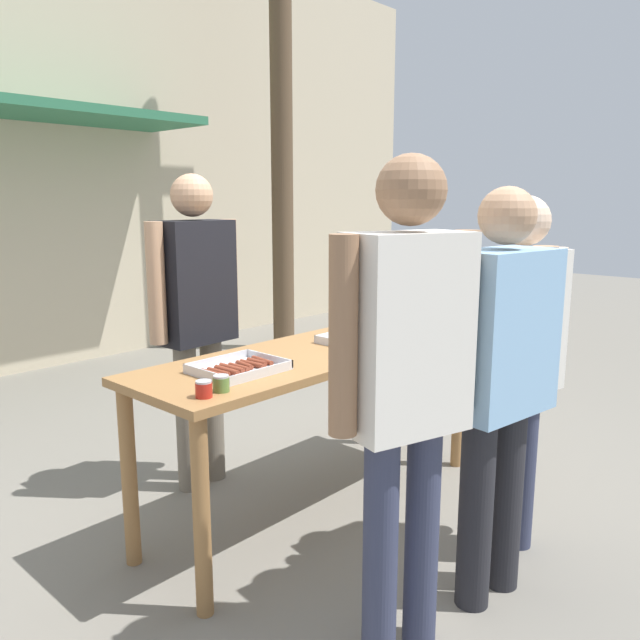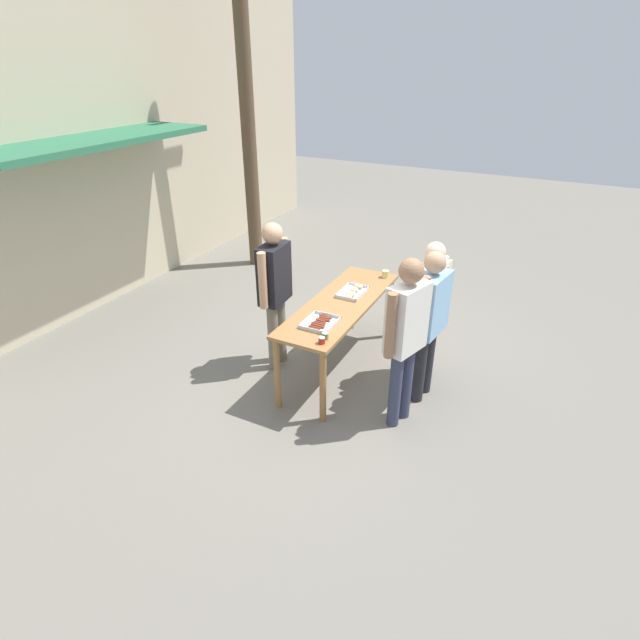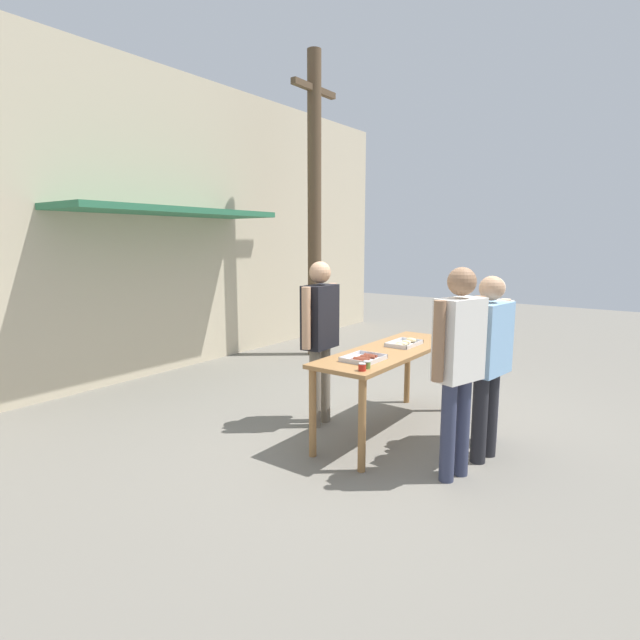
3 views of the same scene
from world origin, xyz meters
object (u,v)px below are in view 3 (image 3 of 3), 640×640
Objects in this scene: person_server_behind_table at (320,328)px; person_customer_with_cup at (491,346)px; condiment_jar_ketchup at (367,365)px; beer_cup at (443,334)px; person_customer_holding_hotdog at (459,355)px; person_customer_waiting_in_line at (488,353)px; food_tray_sausages at (363,359)px; condiment_jar_mustard at (362,367)px; utility_pole at (314,204)px; food_tray_buns at (405,343)px.

person_customer_with_cup is (0.53, -1.65, -0.08)m from person_server_behind_table.
condiment_jar_ketchup is 0.74× the size of beer_cup.
beer_cup reaches higher than condiment_jar_ketchup.
person_customer_holding_hotdog reaches higher than person_customer_waiting_in_line.
beer_cup is (1.47, -0.18, 0.03)m from food_tray_sausages.
person_customer_with_cup is 0.37m from person_customer_waiting_in_line.
person_customer_holding_hotdog is (-0.03, -0.93, 0.18)m from food_tray_sausages.
beer_cup is 0.05× the size of person_customer_holding_hotdog.
condiment_jar_mustard is at bearing -128.19° from person_server_behind_table.
condiment_jar_ketchup is at bearing -143.11° from food_tray_sausages.
beer_cup is at bearing -131.66° from person_customer_waiting_in_line.
person_customer_waiting_in_line is (0.17, -1.75, -0.07)m from person_server_behind_table.
utility_pole is (1.54, 3.00, 1.67)m from beer_cup.
condiment_jar_ketchup is 1.08m from person_server_behind_table.
condiment_jar_mustard and condiment_jar_ketchup have the same top height.
person_server_behind_table reaches higher than food_tray_buns.
person_server_behind_table is (0.32, 0.74, 0.17)m from food_tray_sausages.
food_tray_buns is 0.23× the size of person_server_behind_table.
beer_cup is at bearing 0.36° from condiment_jar_mustard.
food_tray_buns is 1.10m from condiment_jar_ketchup.
person_customer_waiting_in_line is at bearing 25.97° from person_customer_with_cup.
person_server_behind_table is 1.76m from person_customer_waiting_in_line.
person_customer_holding_hotdog is at bearing -133.51° from food_tray_buns.
beer_cup is at bearing -6.94° from food_tray_sausages.
person_server_behind_table is at bearing -142.26° from utility_pole.
utility_pole reaches higher than food_tray_buns.
condiment_jar_mustard is at bearing -138.00° from utility_pole.
utility_pole is at bearing 52.51° from food_tray_buns.
person_customer_waiting_in_line reaches higher than beer_cup.
utility_pole is (2.70, 2.09, 1.54)m from person_server_behind_table.
food_tray_sausages is 0.30m from condiment_jar_ketchup.
food_tray_buns is 0.23× the size of person_customer_holding_hotdog.
person_server_behind_table is 1.70m from person_customer_holding_hotdog.
utility_pole reaches higher than person_customer_waiting_in_line.
utility_pole is (3.25, 3.00, 1.69)m from condiment_jar_ketchup.
condiment_jar_mustard is at bearing -36.84° from person_customer_waiting_in_line.
food_tray_sausages is 1.48m from beer_cup.
condiment_jar_ketchup is at bearing -40.61° from person_customer_waiting_in_line.
utility_pole is (3.01, 2.82, 1.71)m from food_tray_sausages.
condiment_jar_ketchup is at bearing 6.03° from condiment_jar_mustard.
condiment_jar_mustard is 1.14m from person_server_behind_table.
person_customer_with_cup is at bearing -34.05° from condiment_jar_ketchup.
beer_cup is at bearing -136.37° from person_customer_holding_hotdog.
person_customer_waiting_in_line is (-0.36, -0.09, 0.01)m from person_customer_with_cup.
person_customer_holding_hotdog is 1.08× the size of person_customer_with_cup.
utility_pole reaches higher than beer_cup.
person_customer_holding_hotdog reaches higher than condiment_jar_ketchup.
person_server_behind_table is 1.00× the size of person_customer_holding_hotdog.
food_tray_sausages is at bearing -56.09° from person_customer_waiting_in_line.
person_customer_holding_hotdog reaches higher than person_server_behind_table.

